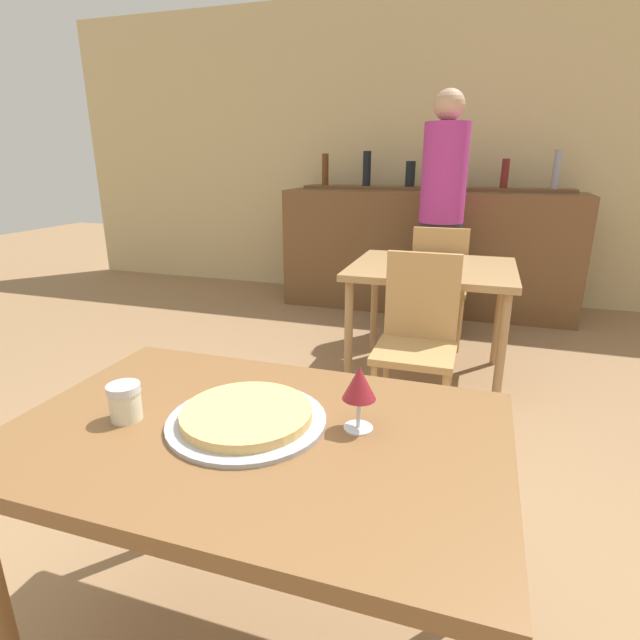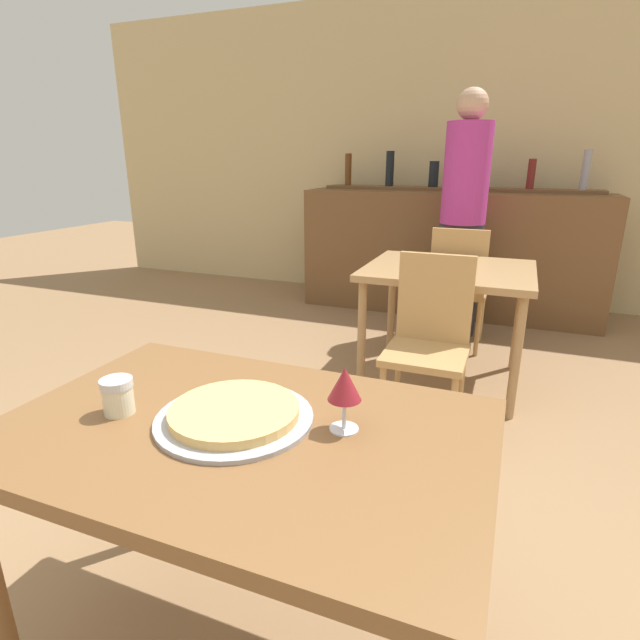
% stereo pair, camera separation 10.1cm
% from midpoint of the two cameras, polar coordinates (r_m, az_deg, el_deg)
% --- Properties ---
extents(wall_back, '(8.00, 0.05, 2.80)m').
position_cam_midpoint_polar(wall_back, '(5.13, 12.78, 18.09)').
color(wall_back, '#D1B784').
rests_on(wall_back, ground_plane).
extents(dining_table_near, '(1.17, 0.76, 0.75)m').
position_cam_midpoint_polar(dining_table_near, '(1.27, -9.66, -15.34)').
color(dining_table_near, brown).
rests_on(dining_table_near, ground_plane).
extents(dining_table_far, '(0.97, 0.85, 0.74)m').
position_cam_midpoint_polar(dining_table_far, '(3.13, 11.76, 4.59)').
color(dining_table_far, '#A87F51').
rests_on(dining_table_far, ground_plane).
extents(bar_counter, '(2.60, 0.56, 1.08)m').
position_cam_midpoint_polar(bar_counter, '(4.70, 11.44, 7.65)').
color(bar_counter, brown).
rests_on(bar_counter, ground_plane).
extents(bar_back_shelf, '(2.39, 0.24, 0.35)m').
position_cam_midpoint_polar(bar_back_shelf, '(4.78, 11.87, 15.07)').
color(bar_back_shelf, brown).
rests_on(bar_back_shelf, bar_counter).
extents(chair_far_side_front, '(0.40, 0.40, 0.90)m').
position_cam_midpoint_polar(chair_far_side_front, '(2.60, 10.04, -1.26)').
color(chair_far_side_front, tan).
rests_on(chair_far_side_front, ground_plane).
extents(chair_far_side_back, '(0.40, 0.40, 0.90)m').
position_cam_midpoint_polar(chair_far_side_back, '(3.73, 12.68, 4.47)').
color(chair_far_side_back, tan).
rests_on(chair_far_side_back, ground_plane).
extents(pizza_tray, '(0.39, 0.39, 0.04)m').
position_cam_midpoint_polar(pizza_tray, '(1.25, -10.72, -10.85)').
color(pizza_tray, '#A3A3A8').
rests_on(pizza_tray, dining_table_near).
extents(cheese_shaker, '(0.08, 0.08, 0.09)m').
position_cam_midpoint_polar(cheese_shaker, '(1.34, -23.45, -8.60)').
color(cheese_shaker, beige).
rests_on(cheese_shaker, dining_table_near).
extents(person_standing, '(0.34, 0.34, 1.84)m').
position_cam_midpoint_polar(person_standing, '(4.05, 13.06, 12.61)').
color(person_standing, '#2D2D38').
rests_on(person_standing, ground_plane).
extents(wine_glass, '(0.08, 0.08, 0.16)m').
position_cam_midpoint_polar(wine_glass, '(1.16, 2.01, -7.46)').
color(wine_glass, silver).
rests_on(wine_glass, dining_table_near).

